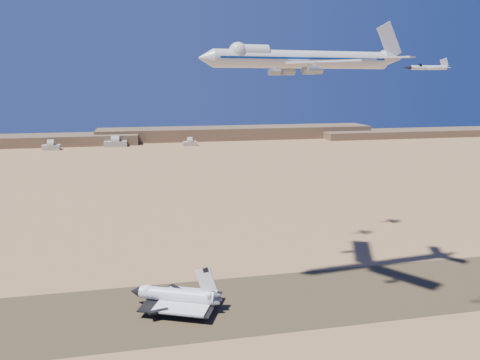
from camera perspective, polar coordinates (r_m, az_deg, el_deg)
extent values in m
plane|color=#AB7F4C|center=(191.14, -3.11, -15.12)|extent=(1200.00, 1200.00, 0.00)
cube|color=brown|center=(191.12, -3.11, -15.12)|extent=(600.00, 50.00, 0.06)
cube|color=brown|center=(727.31, -0.37, 5.78)|extent=(420.00, 60.00, 18.00)
cube|color=brown|center=(804.87, 20.10, 5.40)|extent=(300.00, 60.00, 11.00)
cube|color=#B1AB9D|center=(653.90, -22.01, 3.71)|extent=(22.00, 14.00, 6.50)
cube|color=#B1AB9D|center=(659.51, -14.92, 4.28)|extent=(30.00, 15.00, 7.50)
cube|color=#B1AB9D|center=(652.12, -6.13, 4.44)|extent=(19.00, 12.50, 5.50)
cylinder|color=white|center=(188.69, -7.74, -13.72)|extent=(29.18, 16.31, 5.16)
cone|color=black|center=(194.38, -12.55, -13.11)|extent=(5.74, 6.14, 4.91)
sphere|color=white|center=(192.31, -11.22, -13.09)|extent=(4.80, 4.80, 4.80)
cube|color=white|center=(188.54, -6.62, -14.43)|extent=(27.34, 28.31, 0.83)
cube|color=black|center=(189.25, -7.17, -14.48)|extent=(34.13, 31.20, 0.46)
cube|color=white|center=(182.41, -4.15, -12.09)|extent=(8.12, 3.94, 10.62)
cylinder|color=gray|center=(194.37, -11.16, -14.38)|extent=(0.33, 0.33, 2.95)
cylinder|color=black|center=(194.80, -11.15, -14.63)|extent=(1.10, 0.78, 1.01)
cylinder|color=gray|center=(185.00, -6.49, -15.65)|extent=(0.33, 0.33, 2.95)
cylinder|color=black|center=(185.45, -6.48, -15.91)|extent=(1.10, 0.78, 1.01)
cylinder|color=gray|center=(192.84, -5.64, -14.42)|extent=(0.33, 0.33, 2.95)
cylinder|color=black|center=(193.27, -5.64, -14.68)|extent=(1.10, 0.78, 1.01)
cylinder|color=silver|center=(190.80, 7.72, 14.35)|extent=(73.23, 13.72, 6.86)
cone|color=silver|center=(177.93, -4.17, 14.61)|extent=(5.98, 7.34, 6.86)
sphere|color=silver|center=(181.31, -0.25, 15.37)|extent=(7.08, 7.08, 7.08)
cube|color=silver|center=(176.34, 10.78, 14.05)|extent=(25.77, 32.16, 0.75)
cube|color=silver|center=(207.27, 6.20, 13.83)|extent=(21.26, 33.40, 0.75)
cube|color=silver|center=(204.31, 18.75, 13.98)|extent=(11.64, 13.03, 0.54)
cube|color=silver|center=(215.79, 16.53, 13.97)|extent=(10.27, 13.18, 0.54)
cube|color=silver|center=(210.44, 17.73, 15.87)|extent=(12.24, 1.90, 15.33)
cylinder|color=gray|center=(181.01, 8.37, 13.05)|extent=(5.60, 3.28, 2.79)
cylinder|color=gray|center=(171.40, 9.13, 13.09)|extent=(5.60, 3.28, 2.79)
cylinder|color=gray|center=(198.60, 5.90, 13.00)|extent=(5.60, 3.28, 2.79)
cylinder|color=gray|center=(206.70, 4.26, 12.98)|extent=(5.60, 3.28, 2.79)
imported|color=#E33D0D|center=(183.58, -6.24, -16.09)|extent=(0.47, 0.63, 1.58)
imported|color=#E33D0D|center=(183.20, -3.94, -16.05)|extent=(0.88, 1.07, 1.91)
imported|color=#E33D0D|center=(184.28, -4.89, -15.93)|extent=(1.04, 1.08, 1.69)
cylinder|color=silver|center=(161.90, 22.01, 12.59)|extent=(11.88, 2.31, 1.38)
cone|color=black|center=(158.60, 19.72, 12.79)|extent=(2.65, 1.48, 1.28)
sphere|color=black|center=(160.51, 21.08, 12.85)|extent=(1.38, 1.38, 1.38)
cube|color=silver|center=(162.37, 22.31, 12.49)|extent=(4.06, 8.12, 0.25)
cube|color=silver|center=(164.33, 23.54, 12.45)|extent=(2.55, 5.08, 0.20)
cube|color=silver|center=(164.47, 23.64, 12.92)|extent=(2.99, 0.48, 3.33)
cylinder|color=silver|center=(238.04, 6.97, 14.63)|extent=(11.67, 2.80, 1.35)
cone|color=black|center=(235.08, 5.39, 14.70)|extent=(2.65, 1.56, 1.26)
sphere|color=black|center=(236.81, 6.32, 14.77)|extent=(1.35, 1.35, 1.35)
cube|color=silver|center=(238.45, 7.18, 14.57)|extent=(4.32, 8.09, 0.24)
cube|color=silver|center=(240.19, 8.04, 14.57)|extent=(2.71, 5.06, 0.19)
cube|color=silver|center=(240.34, 8.09, 14.89)|extent=(2.93, 0.61, 3.27)
cylinder|color=silver|center=(264.89, 11.83, 13.58)|extent=(12.84, 1.63, 1.50)
cone|color=black|center=(262.00, 10.23, 13.66)|extent=(2.79, 1.42, 1.39)
sphere|color=black|center=(263.68, 11.17, 13.73)|extent=(1.50, 1.50, 1.50)
cube|color=silver|center=(265.30, 12.04, 13.52)|extent=(3.83, 8.59, 0.27)
cube|color=silver|center=(267.01, 12.91, 13.52)|extent=(2.41, 5.37, 0.21)
cube|color=silver|center=(267.15, 12.97, 13.83)|extent=(3.24, 0.30, 3.62)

